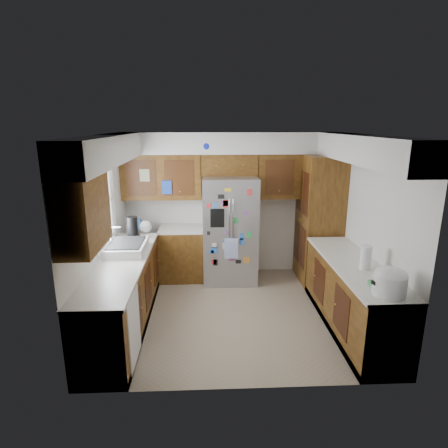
% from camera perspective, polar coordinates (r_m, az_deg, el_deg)
% --- Properties ---
extents(floor, '(3.60, 3.60, 0.00)m').
position_cam_1_polar(floor, '(5.55, 1.62, -13.32)').
color(floor, gray).
rests_on(floor, ground).
extents(room_shell, '(3.64, 3.24, 2.52)m').
position_cam_1_polar(room_shell, '(5.30, 0.33, 6.21)').
color(room_shell, silver).
rests_on(room_shell, ground).
extents(left_counter_run, '(1.36, 3.20, 0.92)m').
position_cam_1_polar(left_counter_run, '(5.46, -12.95, -9.21)').
color(left_counter_run, '#3D240B').
rests_on(left_counter_run, ground).
extents(right_counter_run, '(0.63, 2.25, 0.92)m').
position_cam_1_polar(right_counter_run, '(5.27, 18.86, -10.72)').
color(right_counter_run, '#3D240B').
rests_on(right_counter_run, ground).
extents(pantry, '(0.60, 0.90, 2.15)m').
position_cam_1_polar(pantry, '(6.49, 14.26, 0.68)').
color(pantry, '#3D240B').
rests_on(pantry, ground).
extents(fridge, '(0.90, 0.79, 1.80)m').
position_cam_1_polar(fridge, '(6.32, 0.88, -0.87)').
color(fridge, '#9F9FA4').
rests_on(fridge, ground).
extents(bridge_cabinet, '(0.96, 0.34, 0.35)m').
position_cam_1_polar(bridge_cabinet, '(6.34, 0.80, 9.08)').
color(bridge_cabinet, '#3D240B').
rests_on(bridge_cabinet, fridge).
extents(fridge_top_items, '(0.86, 0.39, 0.27)m').
position_cam_1_polar(fridge_top_items, '(6.29, 0.24, 11.77)').
color(fridge_top_items, '#1124AF').
rests_on(fridge_top_items, bridge_cabinet).
extents(sink_assembly, '(0.52, 0.70, 0.37)m').
position_cam_1_polar(sink_assembly, '(5.35, -14.64, -3.41)').
color(sink_assembly, white).
rests_on(sink_assembly, left_counter_run).
extents(left_counter_clutter, '(0.35, 0.95, 0.38)m').
position_cam_1_polar(left_counter_clutter, '(6.01, -13.04, -0.64)').
color(left_counter_clutter, black).
rests_on(left_counter_clutter, left_counter_run).
extents(rice_cooker, '(0.35, 0.34, 0.30)m').
position_cam_1_polar(rice_cooker, '(4.26, 23.97, -7.88)').
color(rice_cooker, white).
rests_on(rice_cooker, right_counter_run).
extents(paper_towel, '(0.13, 0.13, 0.30)m').
position_cam_1_polar(paper_towel, '(4.86, 20.79, -4.81)').
color(paper_towel, white).
rests_on(paper_towel, right_counter_run).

